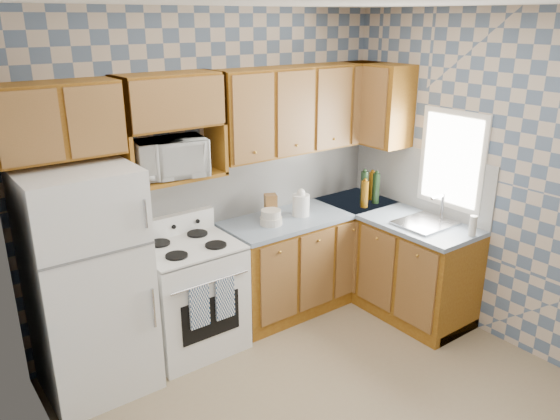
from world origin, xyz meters
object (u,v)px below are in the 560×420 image
object	(u,v)px
refrigerator	(88,283)
microwave	(170,157)
electric_kettle	(301,205)
stove_body	(191,298)

from	to	relation	value
refrigerator	microwave	distance (m)	1.11
microwave	electric_kettle	size ratio (longest dim) A/B	2.70
microwave	electric_kettle	world-z (taller)	microwave
refrigerator	electric_kettle	bearing A→B (deg)	0.51
stove_body	microwave	xyz separation A→B (m)	(-0.02, 0.17, 1.15)
microwave	electric_kettle	xyz separation A→B (m)	(1.16, -0.18, -0.58)
stove_body	microwave	size ratio (longest dim) A/B	1.70
refrigerator	microwave	size ratio (longest dim) A/B	3.17
refrigerator	electric_kettle	world-z (taller)	refrigerator
stove_body	microwave	distance (m)	1.16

